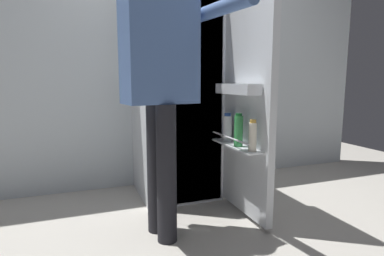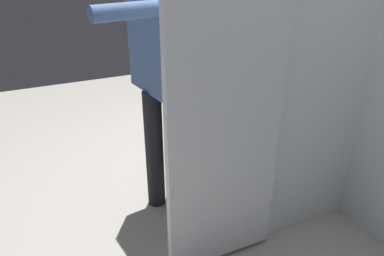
% 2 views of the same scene
% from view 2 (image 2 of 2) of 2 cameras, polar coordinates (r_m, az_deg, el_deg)
% --- Properties ---
extents(ground_plane, '(6.36, 6.36, 0.00)m').
position_cam_2_polar(ground_plane, '(2.53, 1.86, -13.86)').
color(ground_plane, '#B7B2A8').
extents(kitchen_wall, '(4.40, 0.10, 2.69)m').
position_cam_2_polar(kitchen_wall, '(2.51, 22.90, 17.77)').
color(kitchen_wall, silver).
rests_on(kitchen_wall, ground_plane).
extents(refrigerator, '(0.67, 1.26, 1.80)m').
position_cam_2_polar(refrigerator, '(2.31, 14.08, 7.02)').
color(refrigerator, silver).
rests_on(refrigerator, ground_plane).
extents(person, '(0.62, 0.70, 1.68)m').
position_cam_2_polar(person, '(2.24, -4.69, 10.07)').
color(person, black).
rests_on(person, ground_plane).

